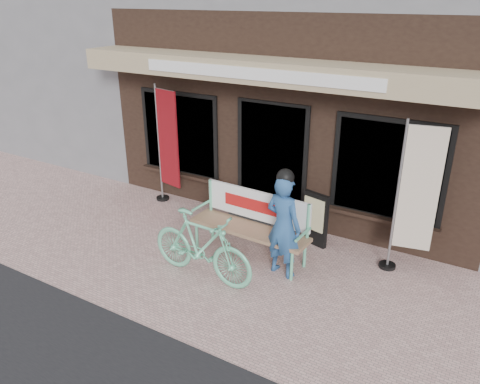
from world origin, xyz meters
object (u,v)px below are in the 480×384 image
Objects in this scene: bicycle at (201,246)px; nobori_cream at (414,198)px; nobori_red at (167,145)px; person at (283,224)px; menu_stand at (315,219)px; bench at (252,220)px.

bicycle is 0.74× the size of nobori_cream.
nobori_red is (-2.08, 1.87, 0.69)m from bicycle.
nobori_red reaches higher than person.
menu_stand is at bearing 166.56° from nobori_cream.
nobori_red reaches higher than bench.
nobori_red is at bearing -167.59° from menu_stand.
bicycle is at bearing -157.10° from nobori_cream.
bench is 1.19× the size of person.
bench is 2.39m from nobori_cream.
person is (0.65, -0.25, 0.20)m from bench.
nobori_red reaches higher than menu_stand.
nobori_cream is at bearing 9.15° from nobori_red.
bicycle is 2.88m from nobori_red.
person is 1.81× the size of menu_stand.
nobori_red is 3.20m from menu_stand.
nobori_cream is (2.51, 1.69, 0.68)m from bicycle.
nobori_cream is (1.55, 1.00, 0.38)m from person.
nobori_cream reaches higher than bicycle.
bench is 1.14× the size of bicycle.
nobori_cream is at bearing 21.38° from bench.
person is 0.71× the size of nobori_red.
bench reaches higher than menu_stand.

